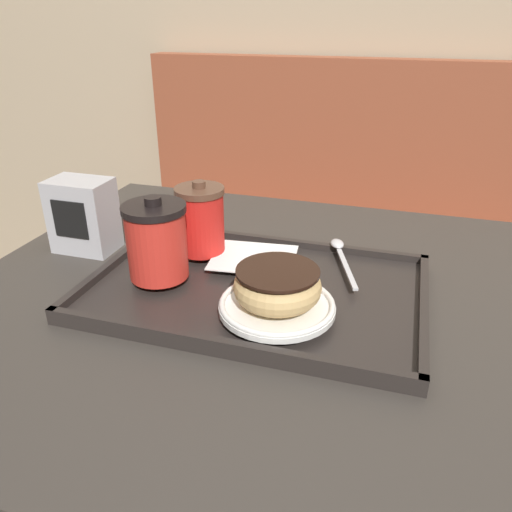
# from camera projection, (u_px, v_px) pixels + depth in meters

# --- Properties ---
(booth_bench) EXTENTS (1.31, 0.44, 1.00)m
(booth_bench) POSITION_uv_depth(u_px,v_px,m) (326.00, 276.00, 1.70)
(booth_bench) COLOR brown
(booth_bench) RESTS_ON ground_plane
(cafe_table) EXTENTS (0.89, 0.84, 0.74)m
(cafe_table) POSITION_uv_depth(u_px,v_px,m) (248.00, 382.00, 0.85)
(cafe_table) COLOR #38332D
(cafe_table) RESTS_ON ground_plane
(serving_tray) EXTENTS (0.50, 0.33, 0.02)m
(serving_tray) POSITION_uv_depth(u_px,v_px,m) (256.00, 289.00, 0.76)
(serving_tray) COLOR #282321
(serving_tray) RESTS_ON cafe_table
(napkin_paper) EXTENTS (0.15, 0.13, 0.00)m
(napkin_paper) POSITION_uv_depth(u_px,v_px,m) (254.00, 257.00, 0.82)
(napkin_paper) COLOR white
(napkin_paper) RESTS_ON serving_tray
(coffee_cup_front) EXTENTS (0.09, 0.09, 0.13)m
(coffee_cup_front) POSITION_uv_depth(u_px,v_px,m) (157.00, 241.00, 0.74)
(coffee_cup_front) COLOR red
(coffee_cup_front) RESTS_ON serving_tray
(coffee_cup_rear) EXTENTS (0.08, 0.08, 0.12)m
(coffee_cup_rear) POSITION_uv_depth(u_px,v_px,m) (201.00, 219.00, 0.82)
(coffee_cup_rear) COLOR red
(coffee_cup_rear) RESTS_ON serving_tray
(plate_with_chocolate_donut) EXTENTS (0.16, 0.16, 0.01)m
(plate_with_chocolate_donut) POSITION_uv_depth(u_px,v_px,m) (277.00, 305.00, 0.67)
(plate_with_chocolate_donut) COLOR white
(plate_with_chocolate_donut) RESTS_ON serving_tray
(donut_chocolate_glazed) EXTENTS (0.12, 0.12, 0.05)m
(donut_chocolate_glazed) POSITION_uv_depth(u_px,v_px,m) (277.00, 285.00, 0.66)
(donut_chocolate_glazed) COLOR #DBB270
(donut_chocolate_glazed) RESTS_ON plate_with_chocolate_donut
(spoon) EXTENTS (0.07, 0.16, 0.01)m
(spoon) POSITION_uv_depth(u_px,v_px,m) (340.00, 251.00, 0.83)
(spoon) COLOR silver
(spoon) RESTS_ON serving_tray
(napkin_dispenser) EXTENTS (0.11, 0.07, 0.13)m
(napkin_dispenser) POSITION_uv_depth(u_px,v_px,m) (83.00, 216.00, 0.88)
(napkin_dispenser) COLOR #B7B7BC
(napkin_dispenser) RESTS_ON cafe_table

